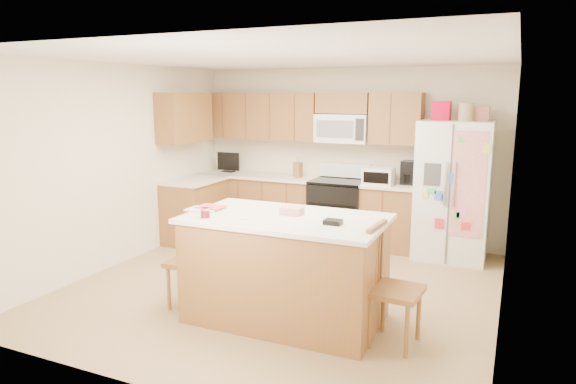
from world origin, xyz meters
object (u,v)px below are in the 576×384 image
at_px(refrigerator, 453,189).
at_px(island, 286,268).
at_px(windsor_chair_left, 193,261).
at_px(windsor_chair_right, 392,289).
at_px(stove, 339,210).
at_px(windsor_chair_back, 309,259).

distance_m(refrigerator, island, 2.91).
height_order(island, windsor_chair_left, island).
distance_m(island, windsor_chair_left, 0.98).
bearing_deg(windsor_chair_right, stove, 117.03).
bearing_deg(refrigerator, island, -114.62).
height_order(windsor_chair_back, windsor_chair_right, windsor_chair_right).
distance_m(island, windsor_chair_back, 0.64).
distance_m(refrigerator, windsor_chair_right, 2.73).
relative_size(windsor_chair_back, windsor_chair_right, 0.83).
bearing_deg(refrigerator, stove, 177.70).
bearing_deg(windsor_chair_left, refrigerator, 51.38).
bearing_deg(refrigerator, windsor_chair_right, -93.46).
bearing_deg(island, windsor_chair_right, -4.33).
bearing_deg(stove, windsor_chair_left, -102.23).
relative_size(refrigerator, windsor_chair_back, 2.34).
relative_size(stove, windsor_chair_right, 1.08).
relative_size(windsor_chair_left, windsor_chair_right, 0.96).
xyz_separation_m(stove, refrigerator, (1.57, -0.06, 0.45)).
distance_m(island, windsor_chair_right, 1.04).
height_order(stove, windsor_chair_back, stove).
bearing_deg(island, stove, 97.88).
xyz_separation_m(island, windsor_chair_back, (-0.01, 0.63, -0.10)).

